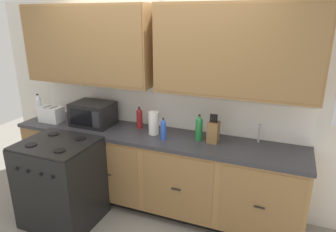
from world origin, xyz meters
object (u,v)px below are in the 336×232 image
paper_towel_roll (154,123)px  bottle_clear (39,107)px  microwave (93,114)px  bottle_blue (163,129)px  knife_block (213,132)px  bottle_green (199,128)px  toaster (51,114)px  bottle_red (139,118)px  stove_range (61,182)px

paper_towel_roll → bottle_clear: (-1.59, -0.06, 0.03)m
microwave → bottle_blue: microwave is taller
microwave → knife_block: (1.48, 0.02, -0.02)m
bottle_clear → bottle_blue: bearing=-1.7°
bottle_green → bottle_clear: 2.11m
paper_towel_roll → bottle_green: bottle_green is taller
toaster → microwave: bearing=9.5°
bottle_clear → toaster: bearing=-8.8°
bottle_green → bottle_red: size_ratio=1.10×
knife_block → bottle_green: 0.16m
stove_range → bottle_red: size_ratio=3.68×
stove_range → toaster: toaster is taller
knife_block → bottle_clear: size_ratio=0.95×
microwave → bottle_red: (0.57, 0.11, -0.01)m
stove_range → bottle_green: bearing=26.6°
toaster → bottle_green: bearing=3.4°
knife_block → bottle_blue: size_ratio=1.28×
stove_range → bottle_blue: bottle_blue is taller
toaster → knife_block: size_ratio=0.90×
stove_range → bottle_red: (0.58, 0.76, 0.57)m
paper_towel_roll → bottle_clear: 1.59m
microwave → bottle_red: 0.58m
microwave → toaster: (-0.56, -0.09, -0.04)m
stove_range → bottle_green: bottle_green is taller
bottle_green → bottle_blue: bottle_green is taller
bottle_clear → bottle_red: 1.37m
paper_towel_roll → bottle_clear: bottle_clear is taller
stove_range → bottle_green: size_ratio=3.34×
paper_towel_roll → bottle_red: size_ratio=1.01×
paper_towel_roll → bottle_blue: (0.16, -0.11, -0.01)m
toaster → paper_towel_roll: bearing=3.9°
toaster → bottle_red: bearing=10.3°
microwave → bottle_blue: bearing=-6.5°
bottle_green → bottle_blue: size_ratio=1.18×
knife_block → bottle_red: (-0.91, 0.09, 0.01)m
stove_range → bottle_red: bearing=52.8°
bottle_blue → bottle_green: bearing=19.9°
knife_block → paper_towel_roll: (-0.67, -0.02, 0.01)m
bottle_blue → bottle_red: (-0.40, 0.22, 0.01)m
bottle_blue → bottle_red: 0.46m
knife_block → bottle_red: 0.91m
microwave → toaster: 0.57m
microwave → bottle_blue: (0.97, -0.11, -0.02)m
microwave → knife_block: bearing=0.8°
toaster → knife_block: bearing=3.2°
bottle_green → bottle_blue: (-0.36, -0.13, -0.02)m
bottle_blue → bottle_clear: bearing=178.3°
microwave → paper_towel_roll: bearing=-0.1°
stove_range → bottle_green: 1.60m
microwave → bottle_green: size_ratio=1.69×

